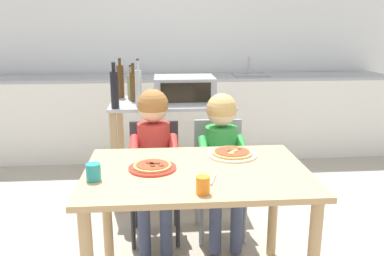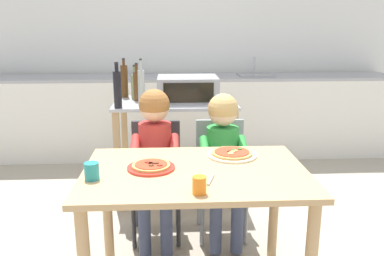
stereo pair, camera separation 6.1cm
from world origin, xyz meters
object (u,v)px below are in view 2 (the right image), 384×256
at_px(bottle_clear_vinegar, 124,81).
at_px(bottle_slim_sauce, 137,86).
at_px(pizza_plate_red_rimmed, 151,166).
at_px(bottle_squat_spirits, 117,89).
at_px(dining_table, 195,190).
at_px(bottle_brown_beer, 141,87).
at_px(child_in_green_shirt, 223,148).
at_px(pizza_plate_cream, 232,154).
at_px(dining_chair_left, 156,171).
at_px(drinking_cup_orange, 199,185).
at_px(serving_spoon, 211,179).
at_px(drinking_cup_teal, 92,171).
at_px(kitchen_island_cart, 175,133).
at_px(toaster_oven, 188,89).
at_px(child_in_red_shirt, 155,147).
at_px(dining_chair_right, 221,169).
at_px(bottle_tall_green_wine, 135,86).

xyz_separation_m(bottle_clear_vinegar, bottle_slim_sauce, (0.12, -0.18, -0.02)).
distance_m(bottle_clear_vinegar, pizza_plate_red_rimmed, 1.57).
height_order(bottle_squat_spirits, dining_table, bottle_squat_spirits).
distance_m(bottle_brown_beer, dining_table, 1.24).
height_order(bottle_clear_vinegar, child_in_green_shirt, bottle_clear_vinegar).
bearing_deg(pizza_plate_cream, dining_chair_left, 134.61).
distance_m(drinking_cup_orange, serving_spoon, 0.17).
relative_size(bottle_slim_sauce, bottle_squat_spirits, 0.90).
distance_m(drinking_cup_teal, drinking_cup_orange, 0.55).
bearing_deg(kitchen_island_cart, drinking_cup_teal, -106.66).
height_order(toaster_oven, pizza_plate_cream, toaster_oven).
distance_m(toaster_oven, child_in_red_shirt, 0.84).
distance_m(bottle_squat_spirits, dining_table, 1.26).
distance_m(child_in_green_shirt, pizza_plate_red_rimmed, 0.72).
xyz_separation_m(bottle_slim_sauce, child_in_red_shirt, (0.17, -0.80, -0.29)).
relative_size(toaster_oven, dining_chair_left, 0.61).
bearing_deg(pizza_plate_cream, dining_chair_right, 90.01).
bearing_deg(kitchen_island_cart, pizza_plate_red_rimmed, -96.40).
height_order(toaster_oven, drinking_cup_teal, toaster_oven).
xyz_separation_m(pizza_plate_cream, drinking_cup_orange, (-0.23, -0.52, 0.03)).
bearing_deg(bottle_tall_green_wine, drinking_cup_orange, -76.61).
height_order(pizza_plate_cream, serving_spoon, pizza_plate_cream).
bearing_deg(bottle_clear_vinegar, toaster_oven, -21.97).
relative_size(bottle_tall_green_wine, pizza_plate_red_rimmed, 1.15).
bearing_deg(dining_chair_left, dining_chair_right, 1.65).
height_order(dining_table, pizza_plate_cream, pizza_plate_cream).
relative_size(bottle_tall_green_wine, dining_chair_right, 0.36).
xyz_separation_m(bottle_brown_beer, drinking_cup_orange, (0.35, -1.44, -0.23)).
distance_m(kitchen_island_cart, drinking_cup_teal, 1.52).
distance_m(bottle_brown_beer, child_in_red_shirt, 0.65).
bearing_deg(bottle_squat_spirits, dining_chair_left, -53.01).
xyz_separation_m(bottle_brown_beer, dining_chair_right, (0.58, -0.43, -0.53)).
relative_size(bottle_clear_vinegar, dining_chair_left, 0.42).
distance_m(kitchen_island_cart, toaster_oven, 0.40).
distance_m(bottle_brown_beer, drinking_cup_orange, 1.50).
xyz_separation_m(bottle_tall_green_wine, pizza_plate_cream, (0.65, -1.25, -0.22)).
bearing_deg(toaster_oven, bottle_brown_beer, -151.85).
height_order(bottle_tall_green_wine, serving_spoon, bottle_tall_green_wine).
distance_m(bottle_brown_beer, pizza_plate_cream, 1.11).
relative_size(drinking_cup_orange, serving_spoon, 0.58).
bearing_deg(child_in_green_shirt, bottle_squat_spirits, 146.69).
relative_size(bottle_slim_sauce, child_in_red_shirt, 0.30).
bearing_deg(bottle_tall_green_wine, kitchen_island_cart, -21.73).
xyz_separation_m(bottle_squat_spirits, child_in_green_shirt, (0.76, -0.50, -0.33)).
bearing_deg(dining_chair_left, serving_spoon, -70.30).
bearing_deg(bottle_slim_sauce, dining_chair_right, -46.63).
bearing_deg(child_in_green_shirt, pizza_plate_red_rimmed, -129.89).
height_order(bottle_brown_beer, pizza_plate_red_rimmed, bottle_brown_beer).
xyz_separation_m(bottle_slim_sauce, bottle_brown_beer, (0.05, -0.24, 0.02)).
bearing_deg(kitchen_island_cart, dining_chair_right, -63.74).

